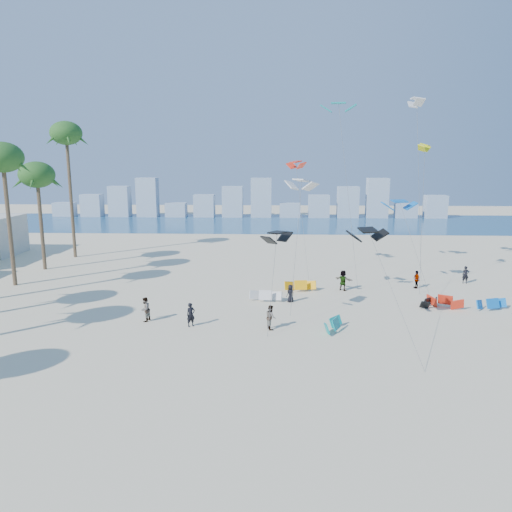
{
  "coord_description": "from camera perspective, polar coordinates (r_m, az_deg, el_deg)",
  "views": [
    {
      "loc": [
        4.55,
        -21.26,
        11.94
      ],
      "look_at": [
        3.0,
        16.0,
        4.5
      ],
      "focal_mm": 33.47,
      "sensor_mm": 36.0,
      "label": 1
    }
  ],
  "objects": [
    {
      "name": "ground",
      "position": [
        24.8,
        -8.91,
        -17.64
      ],
      "size": [
        220.0,
        220.0,
        0.0
      ],
      "primitive_type": "plane",
      "color": "beige",
      "rests_on": "ground"
    },
    {
      "name": "ocean",
      "position": [
        94.13,
        -0.41,
        4.0
      ],
      "size": [
        220.0,
        220.0,
        0.0
      ],
      "primitive_type": "plane",
      "color": "navy",
      "rests_on": "ground"
    },
    {
      "name": "kitesurfer_near",
      "position": [
        35.49,
        -7.8,
        -6.97
      ],
      "size": [
        0.77,
        0.7,
        1.77
      ],
      "primitive_type": "imported",
      "rotation": [
        0.0,
        0.0,
        0.57
      ],
      "color": "black",
      "rests_on": "ground"
    },
    {
      "name": "kitesurfer_mid",
      "position": [
        34.69,
        1.77,
        -7.3
      ],
      "size": [
        0.89,
        1.02,
        1.77
      ],
      "primitive_type": "imported",
      "rotation": [
        0.0,
        0.0,
        1.87
      ],
      "color": "gray",
      "rests_on": "ground"
    },
    {
      "name": "kitesurfers_far",
      "position": [
        41.78,
        10.91,
        -4.26
      ],
      "size": [
        29.5,
        15.02,
        1.93
      ],
      "color": "black",
      "rests_on": "ground"
    },
    {
      "name": "grounded_kites",
      "position": [
        41.17,
        13.49,
        -5.24
      ],
      "size": [
        21.73,
        12.65,
        0.95
      ],
      "color": "#0B8D8E",
      "rests_on": "ground"
    },
    {
      "name": "flying_kites",
      "position": [
        43.21,
        14.69,
        10.37
      ],
      "size": [
        27.09,
        25.97,
        18.59
      ],
      "color": "black",
      "rests_on": "ground"
    },
    {
      "name": "distant_skyline",
      "position": [
        103.79,
        -0.8,
        6.39
      ],
      "size": [
        85.0,
        3.0,
        8.4
      ],
      "color": "#9EADBF",
      "rests_on": "ground"
    }
  ]
}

